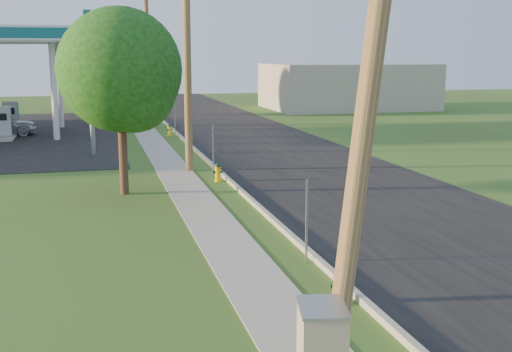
{
  "coord_description": "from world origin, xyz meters",
  "views": [
    {
      "loc": [
        -4.51,
        -9.57,
        4.85
      ],
      "look_at": [
        0.0,
        8.0,
        1.4
      ],
      "focal_mm": 45.0,
      "sensor_mm": 36.0,
      "label": 1
    }
  ],
  "objects_px": {
    "fuel_pump_ne": "(3,126)",
    "tree_verge": "(123,75)",
    "utility_pole_mid": "(187,52)",
    "hydrant_mid": "(218,172)",
    "price_pylon": "(88,42)",
    "hydrant_far": "(170,130)",
    "utility_pole_far": "(148,55)",
    "tree_lot": "(80,61)",
    "hydrant_near": "(340,286)",
    "utility_pole_near": "(372,58)",
    "fuel_pump_se": "(11,120)"
  },
  "relations": [
    {
      "from": "utility_pole_near",
      "to": "utility_pole_far",
      "type": "height_order",
      "value": "utility_pole_far"
    },
    {
      "from": "utility_pole_far",
      "to": "tree_verge",
      "type": "relative_size",
      "value": 1.47
    },
    {
      "from": "tree_verge",
      "to": "hydrant_mid",
      "type": "height_order",
      "value": "tree_verge"
    },
    {
      "from": "fuel_pump_ne",
      "to": "hydrant_mid",
      "type": "xyz_separation_m",
      "value": [
        9.62,
        -15.62,
        -0.36
      ]
    },
    {
      "from": "fuel_pump_ne",
      "to": "hydrant_far",
      "type": "height_order",
      "value": "fuel_pump_ne"
    },
    {
      "from": "utility_pole_far",
      "to": "hydrant_mid",
      "type": "xyz_separation_m",
      "value": [
        0.72,
        -20.62,
        -4.44
      ]
    },
    {
      "from": "utility_pole_near",
      "to": "price_pylon",
      "type": "distance_m",
      "value": 23.83
    },
    {
      "from": "fuel_pump_ne",
      "to": "fuel_pump_se",
      "type": "relative_size",
      "value": 1.0
    },
    {
      "from": "utility_pole_far",
      "to": "hydrant_far",
      "type": "relative_size",
      "value": 12.44
    },
    {
      "from": "utility_pole_mid",
      "to": "hydrant_near",
      "type": "bearing_deg",
      "value": -87.51
    },
    {
      "from": "price_pylon",
      "to": "hydrant_far",
      "type": "bearing_deg",
      "value": 54.53
    },
    {
      "from": "tree_verge",
      "to": "tree_lot",
      "type": "relative_size",
      "value": 0.96
    },
    {
      "from": "hydrant_far",
      "to": "fuel_pump_ne",
      "type": "bearing_deg",
      "value": 172.82
    },
    {
      "from": "fuel_pump_se",
      "to": "hydrant_mid",
      "type": "bearing_deg",
      "value": -63.88
    },
    {
      "from": "utility_pole_near",
      "to": "tree_verge",
      "type": "xyz_separation_m",
      "value": [
        -2.81,
        13.94,
        -0.64
      ]
    },
    {
      "from": "utility_pole_far",
      "to": "price_pylon",
      "type": "bearing_deg",
      "value": -107.33
    },
    {
      "from": "utility_pole_far",
      "to": "tree_verge",
      "type": "height_order",
      "value": "utility_pole_far"
    },
    {
      "from": "utility_pole_near",
      "to": "hydrant_far",
      "type": "relative_size",
      "value": 12.41
    },
    {
      "from": "fuel_pump_ne",
      "to": "tree_lot",
      "type": "height_order",
      "value": "tree_lot"
    },
    {
      "from": "price_pylon",
      "to": "hydrant_near",
      "type": "height_order",
      "value": "price_pylon"
    },
    {
      "from": "utility_pole_far",
      "to": "tree_verge",
      "type": "distance_m",
      "value": 22.24
    },
    {
      "from": "utility_pole_mid",
      "to": "hydrant_mid",
      "type": "bearing_deg",
      "value": -74.68
    },
    {
      "from": "hydrant_far",
      "to": "utility_pole_near",
      "type": "bearing_deg",
      "value": -91.14
    },
    {
      "from": "utility_pole_far",
      "to": "hydrant_far",
      "type": "distance_m",
      "value": 7.64
    },
    {
      "from": "fuel_pump_se",
      "to": "tree_verge",
      "type": "distance_m",
      "value": 22.19
    },
    {
      "from": "hydrant_near",
      "to": "hydrant_mid",
      "type": "height_order",
      "value": "hydrant_mid"
    },
    {
      "from": "fuel_pump_ne",
      "to": "price_pylon",
      "type": "distance_m",
      "value": 10.17
    },
    {
      "from": "utility_pole_near",
      "to": "hydrant_mid",
      "type": "height_order",
      "value": "utility_pole_near"
    },
    {
      "from": "utility_pole_mid",
      "to": "price_pylon",
      "type": "relative_size",
      "value": 1.43
    },
    {
      "from": "price_pylon",
      "to": "hydrant_near",
      "type": "bearing_deg",
      "value": -77.66
    },
    {
      "from": "utility_pole_far",
      "to": "hydrant_near",
      "type": "bearing_deg",
      "value": -88.85
    },
    {
      "from": "utility_pole_far",
      "to": "hydrant_near",
      "type": "relative_size",
      "value": 12.9
    },
    {
      "from": "utility_pole_mid",
      "to": "hydrant_far",
      "type": "height_order",
      "value": "utility_pole_mid"
    },
    {
      "from": "tree_verge",
      "to": "tree_lot",
      "type": "distance_m",
      "value": 30.62
    },
    {
      "from": "utility_pole_mid",
      "to": "tree_verge",
      "type": "bearing_deg",
      "value": -124.68
    },
    {
      "from": "tree_verge",
      "to": "fuel_pump_ne",
      "type": "bearing_deg",
      "value": 109.66
    },
    {
      "from": "utility_pole_near",
      "to": "fuel_pump_se",
      "type": "xyz_separation_m",
      "value": [
        -8.9,
        35.0,
        -4.08
      ]
    },
    {
      "from": "utility_pole_far",
      "to": "utility_pole_near",
      "type": "bearing_deg",
      "value": -90.0
    },
    {
      "from": "fuel_pump_ne",
      "to": "hydrant_far",
      "type": "distance_m",
      "value": 9.57
    },
    {
      "from": "utility_pole_far",
      "to": "hydrant_near",
      "type": "xyz_separation_m",
      "value": [
        0.67,
        -33.37,
        -4.44
      ]
    },
    {
      "from": "hydrant_mid",
      "to": "hydrant_far",
      "type": "relative_size",
      "value": 0.98
    },
    {
      "from": "fuel_pump_ne",
      "to": "tree_verge",
      "type": "relative_size",
      "value": 0.5
    },
    {
      "from": "hydrant_far",
      "to": "price_pylon",
      "type": "bearing_deg",
      "value": -125.47
    },
    {
      "from": "fuel_pump_ne",
      "to": "tree_verge",
      "type": "height_order",
      "value": "tree_verge"
    },
    {
      "from": "fuel_pump_ne",
      "to": "utility_pole_near",
      "type": "bearing_deg",
      "value": -73.98
    },
    {
      "from": "utility_pole_mid",
      "to": "tree_verge",
      "type": "xyz_separation_m",
      "value": [
        -2.81,
        -4.06,
        -0.8
      ]
    },
    {
      "from": "fuel_pump_ne",
      "to": "hydrant_near",
      "type": "height_order",
      "value": "fuel_pump_ne"
    },
    {
      "from": "price_pylon",
      "to": "tree_verge",
      "type": "relative_size",
      "value": 1.06
    },
    {
      "from": "fuel_pump_se",
      "to": "tree_lot",
      "type": "height_order",
      "value": "tree_lot"
    },
    {
      "from": "fuel_pump_ne",
      "to": "utility_pole_mid",
      "type": "bearing_deg",
      "value": -55.6
    }
  ]
}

